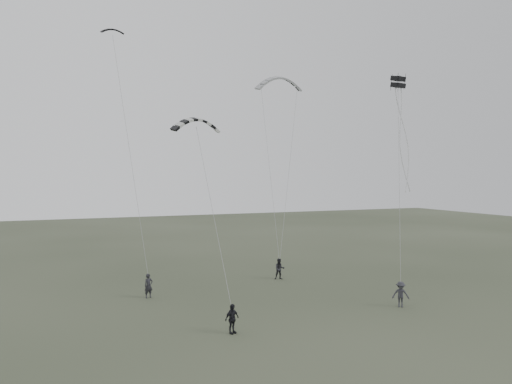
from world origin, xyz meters
name	(u,v)px	position (x,y,z in m)	size (l,w,h in m)	color
ground	(279,316)	(0.00, 0.00, 0.00)	(140.00, 140.00, 0.00)	#333A28
flyer_left	(149,286)	(-5.94, 7.06, 0.78)	(0.57, 0.37, 1.56)	black
flyer_right	(280,269)	(4.32, 8.95, 0.79)	(0.76, 0.60, 1.57)	black
flyer_center	(232,319)	(-3.45, -1.84, 0.74)	(0.87, 0.36, 1.49)	black
flyer_far	(401,294)	(7.58, -1.06, 0.77)	(0.99, 0.57, 1.54)	#2D2D33
kite_dark_small	(112,29)	(-7.42, 12.18, 18.33)	(1.60, 0.48, 0.52)	black
kite_pale_large	(279,78)	(7.03, 14.76, 16.44)	(4.13, 0.93, 1.68)	#989A9D
kite_striped	(196,119)	(-3.46, 4.47, 11.31)	(2.99, 0.75, 1.18)	black
kite_box	(398,82)	(9.91, 2.29, 14.15)	(0.72, 0.72, 0.75)	black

